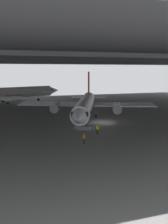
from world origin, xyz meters
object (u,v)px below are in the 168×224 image
airplane_main (86,105)px  crew_worker_by_stairs (98,128)px  crew_worker_near_nose (84,138)px  airplane_distant (11,93)px  boarding_stairs (85,126)px

airplane_main → crew_worker_by_stairs: bearing=-97.9°
airplane_main → crew_worker_by_stairs: (-1.71, -12.34, -2.24)m
crew_worker_near_nose → airplane_distant: 50.39m
airplane_main → crew_worker_near_nose: airplane_main is taller
crew_worker_near_nose → airplane_distant: bearing=101.9°
boarding_stairs → crew_worker_near_nose: (-2.57, -8.15, 0.20)m
airplane_main → crew_worker_near_nose: (-5.44, -16.76, -2.33)m
airplane_distant → airplane_main: bearing=-64.1°
crew_worker_near_nose → crew_worker_by_stairs: 5.79m
boarding_stairs → airplane_distant: airplane_distant is taller
crew_worker_near_nose → airplane_distant: airplane_distant is taller
airplane_main → airplane_distant: 36.13m
airplane_distant → crew_worker_near_nose: bearing=-78.1°
airplane_main → crew_worker_by_stairs: airplane_main is taller
boarding_stairs → crew_worker_near_nose: bearing=-107.5°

